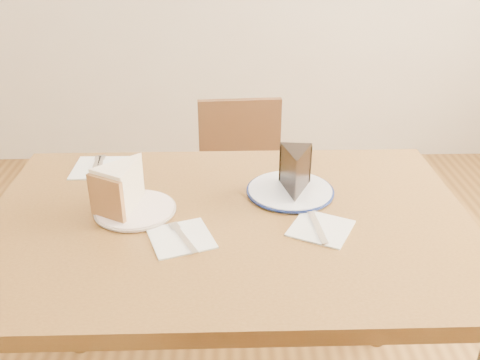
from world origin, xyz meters
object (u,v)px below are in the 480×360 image
chocolate_cake (295,174)px  chair_far (242,193)px  plate_cream (135,210)px  plate_navy (290,191)px  table (229,250)px  carrot_cake (126,186)px

chocolate_cake → chair_far: bearing=-72.6°
chocolate_cake → plate_cream: bearing=16.9°
plate_cream → plate_navy: same height
table → carrot_cake: size_ratio=8.77×
carrot_cake → plate_cream: bearing=-11.9°
plate_cream → chocolate_cake: 0.42m
carrot_cake → chair_far: bearing=95.3°
table → chocolate_cake: 0.26m
table → chair_far: bearing=85.3°
chair_far → plate_cream: size_ratio=3.98×
table → chocolate_cake: (0.18, 0.11, 0.16)m
carrot_cake → table: bearing=19.4°
plate_cream → carrot_cake: bearing=137.6°
plate_navy → table: bearing=-144.1°
carrot_cake → chocolate_cake: (0.43, 0.06, -0.00)m
chair_far → plate_cream: (-0.29, -0.68, 0.32)m
plate_cream → chair_far: bearing=66.8°
chair_far → plate_cream: 0.81m
plate_navy → chair_far: bearing=100.3°
chair_far → carrot_cake: size_ratio=5.66×
plate_cream → carrot_cake: (-0.02, 0.02, 0.06)m
table → plate_cream: size_ratio=6.17×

